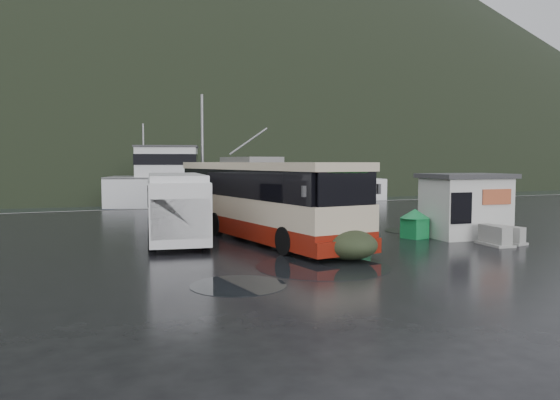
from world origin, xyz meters
name	(u,v)px	position (x,y,z in m)	size (l,w,h in m)	color
ground	(312,246)	(0.00, 0.00, 0.00)	(160.00, 160.00, 0.00)	black
harbor_water	(87,177)	(0.00, 110.00, 0.00)	(300.00, 180.00, 0.02)	black
quay_edge	(186,207)	(0.00, 20.00, 0.00)	(160.00, 0.60, 1.50)	#999993
headland	(85,169)	(10.00, 250.00, 0.00)	(780.00, 540.00, 570.00)	black
coach_bus	(262,239)	(-1.04, 2.72, 0.00)	(3.12, 12.55, 3.55)	beige
white_van	(176,242)	(-4.61, 3.35, 0.00)	(2.32, 6.77, 2.84)	silver
waste_bin_left	(357,248)	(1.40, -1.04, 0.00)	(0.92, 0.92, 1.28)	#178241
waste_bin_right	(414,238)	(5.10, 0.21, 0.00)	(0.92, 0.92, 1.28)	#178241
dome_tent	(344,259)	(-0.28, -2.92, 0.00)	(1.94, 2.71, 1.07)	#2B351F
ticket_kiosk	(464,237)	(7.34, -0.39, 0.00)	(3.58, 2.71, 2.80)	silver
jersey_barrier_a	(507,244)	(7.58, -2.58, 0.00)	(0.71, 1.42, 0.71)	#999993
jersey_barrier_b	(495,245)	(6.75, -2.72, 0.00)	(0.79, 1.57, 0.79)	#999993
fishing_trawler	(237,198)	(6.72, 27.94, 0.00)	(26.95, 5.90, 10.78)	silver
puddles	(336,259)	(-0.53, -2.83, 0.01)	(14.14, 10.16, 0.01)	black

